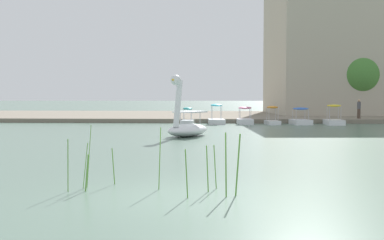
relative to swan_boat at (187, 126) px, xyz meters
The scene contains 13 objects.
ground_plane 15.62m from the swan_boat, 87.04° to the right, with size 466.82×466.82×0.00m, color #567060.
shore_bank_far 23.70m from the swan_boat, 88.05° to the left, with size 142.45×21.66×0.35m, color slate.
swan_boat is the anchor object (origin of this frame).
pedal_boat_teal 11.65m from the swan_boat, 93.51° to the left, with size 1.02×1.75×1.35m.
pedal_boat_cyan 11.94m from the swan_boat, 82.19° to the left, with size 1.46×2.42×1.63m.
pedal_boat_pink 12.47m from the swan_boat, 71.68° to the left, with size 1.31×2.13×1.41m.
pedal_boat_orange 13.09m from the swan_boat, 62.28° to the left, with size 1.22×1.93×1.47m.
pedal_boat_blue 14.40m from the swan_boat, 54.56° to the left, with size 1.64×2.29×1.35m.
pedal_boat_yellow 15.84m from the swan_boat, 46.47° to the left, with size 1.30×2.28×1.60m.
tree_broadleaf_left 26.69m from the swan_boat, 53.72° to the left, with size 6.82×6.90×6.38m.
person_on_path 19.84m from the swan_boat, 46.29° to the left, with size 0.32×0.32×1.63m.
apartment_block 32.08m from the swan_boat, 57.18° to the left, with size 18.34×13.47×14.79m, color #B2A893.
reed_clump_foreground 15.04m from the swan_boat, 87.65° to the right, with size 4.02×1.61×1.54m.
Camera 1 is at (0.90, -9.99, 2.22)m, focal length 43.26 mm.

